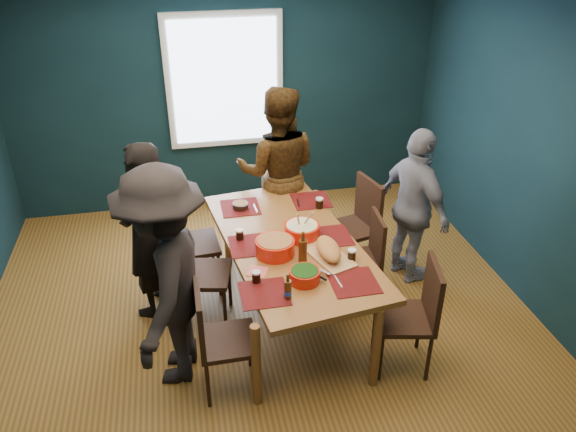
% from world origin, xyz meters
% --- Properties ---
extents(room, '(5.01, 5.01, 2.71)m').
position_xyz_m(room, '(0.00, 0.27, 1.37)').
color(room, olive).
rests_on(room, ground).
extents(dining_table, '(1.34, 2.24, 0.80)m').
position_xyz_m(dining_table, '(0.28, 0.09, 0.73)').
color(dining_table, brown).
rests_on(dining_table, floor).
extents(chair_left_far, '(0.50, 0.50, 1.03)m').
position_xyz_m(chair_left_far, '(-0.64, 0.69, 0.60)').
color(chair_left_far, black).
rests_on(chair_left_far, floor).
extents(chair_left_mid, '(0.54, 0.54, 1.01)m').
position_xyz_m(chair_left_mid, '(-0.58, 0.21, 0.59)').
color(chair_left_mid, black).
rests_on(chair_left_mid, floor).
extents(chair_left_near, '(0.43, 0.43, 0.95)m').
position_xyz_m(chair_left_near, '(-0.46, -0.67, 0.55)').
color(chair_left_near, black).
rests_on(chair_left_near, floor).
extents(chair_right_far, '(0.54, 0.54, 0.99)m').
position_xyz_m(chair_right_far, '(1.11, 0.72, 0.57)').
color(chair_right_far, black).
rests_on(chair_right_far, floor).
extents(chair_right_mid, '(0.42, 0.42, 0.88)m').
position_xyz_m(chair_right_mid, '(1.02, 0.22, 0.51)').
color(chair_right_mid, black).
rests_on(chair_right_mid, floor).
extents(chair_right_near, '(0.52, 0.52, 0.98)m').
position_xyz_m(chair_right_near, '(1.12, -0.73, 0.57)').
color(chair_right_near, black).
rests_on(chair_right_near, floor).
extents(person_far_left, '(0.62, 0.72, 1.66)m').
position_xyz_m(person_far_left, '(-0.95, 0.47, 0.83)').
color(person_far_left, black).
rests_on(person_far_left, floor).
extents(person_back, '(1.02, 0.88, 1.81)m').
position_xyz_m(person_back, '(0.39, 1.29, 0.90)').
color(person_back, black).
rests_on(person_back, floor).
extents(person_right, '(0.62, 1.00, 1.58)m').
position_xyz_m(person_right, '(1.57, 0.46, 0.79)').
color(person_right, silver).
rests_on(person_right, floor).
extents(person_near_left, '(0.93, 1.30, 1.82)m').
position_xyz_m(person_near_left, '(-0.78, -0.41, 0.91)').
color(person_near_left, black).
rests_on(person_near_left, floor).
extents(bowl_salad, '(0.33, 0.33, 0.14)m').
position_xyz_m(bowl_salad, '(0.11, -0.08, 0.88)').
color(bowl_salad, red).
rests_on(bowl_salad, dining_table).
extents(bowl_dumpling, '(0.31, 0.31, 0.29)m').
position_xyz_m(bowl_dumpling, '(0.38, 0.13, 0.87)').
color(bowl_dumpling, red).
rests_on(bowl_dumpling, dining_table).
extents(bowl_herbs, '(0.24, 0.24, 0.11)m').
position_xyz_m(bowl_herbs, '(0.26, -0.51, 0.86)').
color(bowl_herbs, red).
rests_on(bowl_herbs, dining_table).
extents(cutting_board, '(0.40, 0.63, 0.14)m').
position_xyz_m(cutting_board, '(0.53, -0.22, 0.87)').
color(cutting_board, tan).
rests_on(cutting_board, dining_table).
extents(small_bowl, '(0.15, 0.15, 0.06)m').
position_xyz_m(small_bowl, '(-0.07, 0.76, 0.84)').
color(small_bowl, black).
rests_on(small_bowl, dining_table).
extents(beer_bottle_a, '(0.06, 0.06, 0.22)m').
position_xyz_m(beer_bottle_a, '(0.09, -0.69, 0.88)').
color(beer_bottle_a, '#44220C').
rests_on(beer_bottle_a, dining_table).
extents(beer_bottle_b, '(0.07, 0.07, 0.27)m').
position_xyz_m(beer_bottle_b, '(0.31, -0.23, 0.91)').
color(beer_bottle_b, '#44220C').
rests_on(beer_bottle_b, dining_table).
extents(cola_glass_a, '(0.07, 0.07, 0.10)m').
position_xyz_m(cola_glass_a, '(-0.11, -0.44, 0.86)').
color(cola_glass_a, black).
rests_on(cola_glass_a, dining_table).
extents(cola_glass_b, '(0.07, 0.07, 0.10)m').
position_xyz_m(cola_glass_b, '(0.70, -0.30, 0.86)').
color(cola_glass_b, black).
rests_on(cola_glass_b, dining_table).
extents(cola_glass_c, '(0.07, 0.07, 0.10)m').
position_xyz_m(cola_glass_c, '(0.67, 0.62, 0.86)').
color(cola_glass_c, black).
rests_on(cola_glass_c, dining_table).
extents(cola_glass_d, '(0.07, 0.07, 0.10)m').
position_xyz_m(cola_glass_d, '(-0.15, 0.20, 0.86)').
color(cola_glass_d, black).
rests_on(cola_glass_d, dining_table).
extents(napkin_a, '(0.18, 0.18, 0.00)m').
position_xyz_m(napkin_a, '(0.66, 0.12, 0.81)').
color(napkin_a, '#E05F5E').
rests_on(napkin_a, dining_table).
extents(napkin_b, '(0.20, 0.20, 0.00)m').
position_xyz_m(napkin_b, '(-0.08, -0.31, 0.81)').
color(napkin_b, '#E05F5E').
rests_on(napkin_b, dining_table).
extents(napkin_c, '(0.17, 0.17, 0.00)m').
position_xyz_m(napkin_c, '(0.59, -0.57, 0.81)').
color(napkin_c, '#E05F5E').
rests_on(napkin_c, dining_table).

